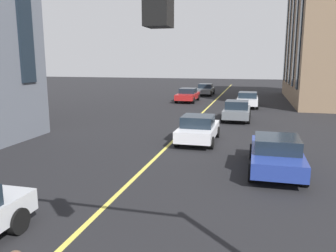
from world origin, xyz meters
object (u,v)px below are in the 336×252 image
at_px(car_blue_near, 276,153).
at_px(car_red_parked_b, 188,95).
at_px(car_white_parked_a, 198,129).
at_px(car_grey_trailing, 205,89).
at_px(car_grey_far, 237,110).
at_px(car_white_mid, 248,99).

distance_m(car_blue_near, car_red_parked_b, 22.38).
xyz_separation_m(car_white_parked_a, car_red_parked_b, (17.15, 3.91, 0.00)).
bearing_deg(car_white_parked_a, car_grey_trailing, 7.34).
bearing_deg(car_blue_near, car_red_parked_b, 19.63).
height_order(car_blue_near, car_grey_far, car_grey_far).
distance_m(car_white_mid, car_white_parked_a, 14.62).
xyz_separation_m(car_red_parked_b, car_grey_far, (-10.04, -5.48, -0.00)).
height_order(car_white_mid, car_grey_far, car_grey_far).
relative_size(car_white_parked_a, car_grey_trailing, 0.89).
bearing_deg(car_blue_near, car_grey_far, 10.47).
relative_size(car_white_mid, car_white_parked_a, 1.13).
distance_m(car_white_parked_a, car_red_parked_b, 17.59).
distance_m(car_white_mid, car_red_parked_b, 6.61).
xyz_separation_m(car_white_parked_a, car_grey_trailing, (24.41, 3.15, 0.00)).
xyz_separation_m(car_white_mid, car_grey_far, (-7.35, 0.56, -0.00)).
xyz_separation_m(car_blue_near, car_grey_far, (11.03, 2.04, -0.00)).
height_order(car_white_parked_a, car_red_parked_b, car_white_parked_a).
distance_m(car_white_mid, car_grey_trailing, 11.26).
bearing_deg(car_white_mid, car_grey_far, 175.63).
bearing_deg(car_red_parked_b, car_grey_far, -151.39).
bearing_deg(car_grey_trailing, car_white_parked_a, -172.66).
distance_m(car_white_mid, car_grey_far, 7.37).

